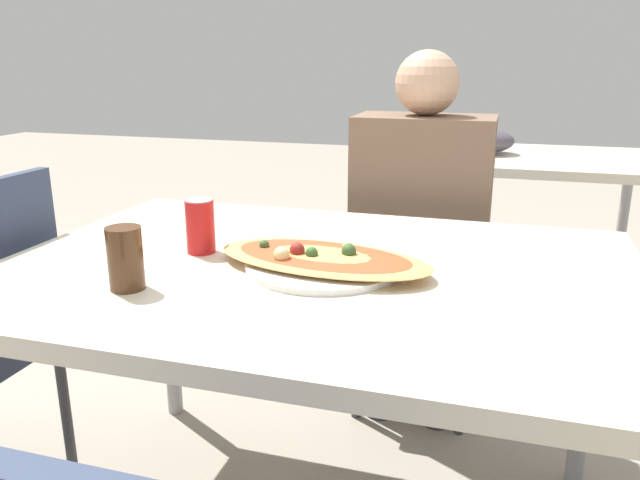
{
  "coord_description": "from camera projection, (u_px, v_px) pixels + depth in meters",
  "views": [
    {
      "loc": [
        0.38,
        -1.23,
        1.17
      ],
      "look_at": [
        0.01,
        -0.0,
        0.79
      ],
      "focal_mm": 35.0,
      "sensor_mm": 36.0,
      "label": 1
    }
  ],
  "objects": [
    {
      "name": "person_seated",
      "position": [
        421.0,
        211.0,
        1.98
      ],
      "size": [
        0.42,
        0.27,
        1.19
      ],
      "rotation": [
        0.0,
        0.0,
        3.14
      ],
      "color": "#2D2D38",
      "rests_on": "ground_plane"
    },
    {
      "name": "chair_far_seated",
      "position": [
        423.0,
        259.0,
        2.14
      ],
      "size": [
        0.4,
        0.4,
        0.89
      ],
      "rotation": [
        0.0,
        0.0,
        3.14
      ],
      "color": "#2D3851",
      "rests_on": "ground_plane"
    },
    {
      "name": "drink_glass",
      "position": [
        125.0,
        258.0,
        1.21
      ],
      "size": [
        0.07,
        0.07,
        0.12
      ],
      "color": "#4C2D19",
      "rests_on": "dining_table"
    },
    {
      "name": "pizza_main",
      "position": [
        323.0,
        260.0,
        1.33
      ],
      "size": [
        0.51,
        0.33,
        0.06
      ],
      "color": "white",
      "rests_on": "dining_table"
    },
    {
      "name": "dining_table",
      "position": [
        316.0,
        292.0,
        1.37
      ],
      "size": [
        1.38,
        0.97,
        0.73
      ],
      "color": "beige",
      "rests_on": "ground_plane"
    },
    {
      "name": "soda_can",
      "position": [
        200.0,
        226.0,
        1.43
      ],
      "size": [
        0.07,
        0.07,
        0.12
      ],
      "color": "red",
      "rests_on": "dining_table"
    },
    {
      "name": "background_table",
      "position": [
        517.0,
        167.0,
        2.89
      ],
      "size": [
        1.1,
        0.8,
        0.85
      ],
      "color": "beige",
      "rests_on": "ground_plane"
    }
  ]
}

